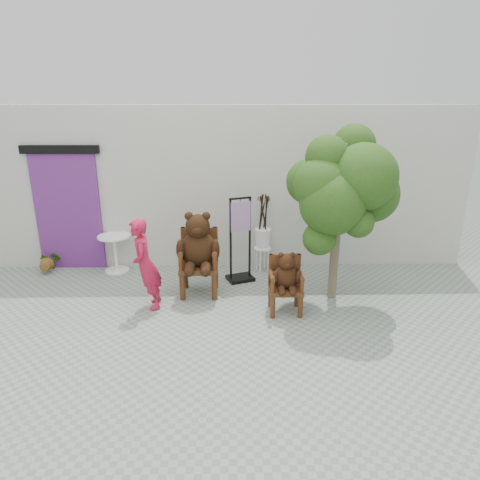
{
  "coord_description": "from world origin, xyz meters",
  "views": [
    {
      "loc": [
        0.04,
        -5.19,
        3.1
      ],
      "look_at": [
        0.17,
        1.3,
        0.95
      ],
      "focal_mm": 32.0,
      "sensor_mm": 36.0,
      "label": 1
    }
  ],
  "objects": [
    {
      "name": "person",
      "position": [
        -1.27,
        0.87,
        0.71
      ],
      "size": [
        0.41,
        0.56,
        1.42
      ],
      "primitive_type": "imported",
      "rotation": [
        0.0,
        0.0,
        -1.43
      ],
      "color": "#B71639",
      "rests_on": "ground"
    },
    {
      "name": "display_stand",
      "position": [
        0.19,
        1.89,
        0.58
      ],
      "size": [
        0.54,
        0.49,
        1.51
      ],
      "rotation": [
        0.0,
        0.0,
        0.36
      ],
      "color": "black",
      "rests_on": "ground"
    },
    {
      "name": "potted_plant",
      "position": [
        -3.4,
        2.35,
        0.21
      ],
      "size": [
        0.4,
        0.36,
        0.42
      ],
      "primitive_type": "imported",
      "rotation": [
        0.0,
        0.0,
        0.09
      ],
      "color": "#18360E",
      "rests_on": "ground"
    },
    {
      "name": "stool_bucket",
      "position": [
        0.62,
        2.35,
        0.64
      ],
      "size": [
        0.32,
        0.32,
        1.45
      ],
      "rotation": [
        0.0,
        0.0,
        0.39
      ],
      "color": "white",
      "rests_on": "ground"
    },
    {
      "name": "chair_small",
      "position": [
        0.85,
        0.68,
        0.56
      ],
      "size": [
        0.5,
        0.52,
        0.97
      ],
      "color": "#3D1F0D",
      "rests_on": "ground"
    },
    {
      "name": "tree",
      "position": [
        1.68,
        0.97,
        1.88
      ],
      "size": [
        1.69,
        1.62,
        2.74
      ],
      "rotation": [
        0.0,
        0.0,
        -0.09
      ],
      "color": "brown",
      "rests_on": "ground"
    },
    {
      "name": "back_wall",
      "position": [
        0.0,
        3.1,
        1.5
      ],
      "size": [
        9.0,
        1.0,
        3.0
      ],
      "primitive_type": "cube",
      "color": "beige",
      "rests_on": "ground"
    },
    {
      "name": "ground_plane",
      "position": [
        0.0,
        0.0,
        0.0
      ],
      "size": [
        60.0,
        60.0,
        0.0
      ],
      "primitive_type": "plane",
      "color": "gray",
      "rests_on": "ground"
    },
    {
      "name": "doorway",
      "position": [
        -3.0,
        2.58,
        1.16
      ],
      "size": [
        1.4,
        0.11,
        2.33
      ],
      "color": "#612672",
      "rests_on": "ground"
    },
    {
      "name": "chair_big",
      "position": [
        -0.5,
        1.35,
        0.79
      ],
      "size": [
        0.7,
        0.74,
        1.41
      ],
      "color": "#3D1F0D",
      "rests_on": "ground"
    },
    {
      "name": "cafe_table",
      "position": [
        -2.13,
        2.35,
        0.44
      ],
      "size": [
        0.6,
        0.6,
        0.7
      ],
      "rotation": [
        0.0,
        0.0,
        0.13
      ],
      "color": "white",
      "rests_on": "ground"
    }
  ]
}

